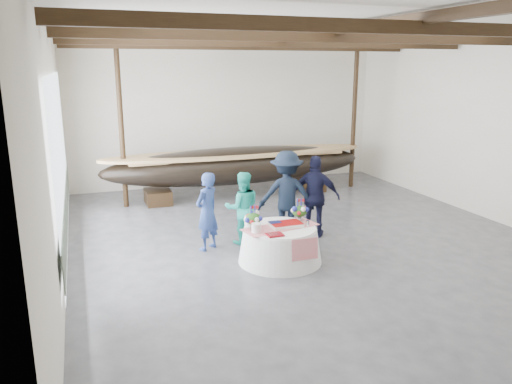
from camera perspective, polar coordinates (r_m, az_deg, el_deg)
name	(u,v)px	position (r m, az deg, el deg)	size (l,w,h in m)	color
floor	(307,240)	(11.17, 5.79, -5.45)	(10.00, 12.00, 0.01)	#3D3D42
wall_back	(228,114)	(16.20, -3.20, 8.92)	(10.00, 0.02, 4.50)	silver
wall_left	(55,152)	(9.60, -22.00, 4.22)	(0.02, 12.00, 4.50)	silver
wall_right	(495,129)	(13.55, 25.67, 6.50)	(0.02, 12.00, 4.50)	silver
ceiling	(312,27)	(10.55, 6.43, 18.24)	(10.00, 12.00, 0.01)	white
pavilion_structure	(297,53)	(11.18, 4.67, 15.50)	(9.80, 11.76, 4.50)	black
open_bay	(61,165)	(10.66, -21.35, 2.86)	(0.03, 7.00, 3.20)	silver
longboat_display	(238,165)	(14.53, -2.09, 3.08)	(7.82, 1.56, 1.47)	black
banquet_table	(280,244)	(9.83, 2.76, -6.00)	(1.64, 1.64, 0.71)	silver
tabletop_items	(276,218)	(9.75, 2.31, -3.04)	(1.59, 0.96, 0.40)	red
guest_woman_blue	(207,211)	(10.36, -5.61, -2.23)	(0.60, 0.39, 1.65)	navy
guest_woman_teal	(242,208)	(10.70, -1.55, -1.83)	(0.77, 0.60, 1.58)	#22B39E
guest_man_left	(286,195)	(11.05, 3.50, -0.30)	(1.26, 0.73, 1.96)	black
guest_man_right	(315,197)	(11.17, 6.80, -0.53)	(1.08, 0.45, 1.84)	black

